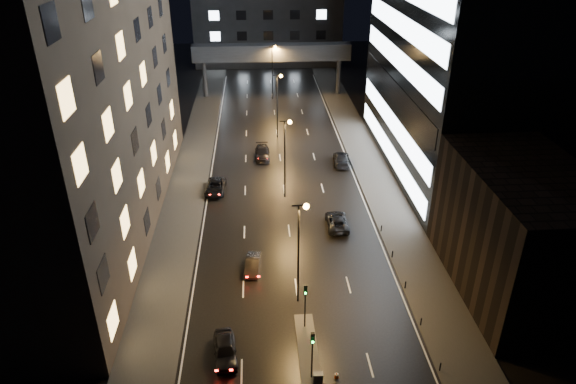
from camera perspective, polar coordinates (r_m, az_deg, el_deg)
name	(u,v)px	position (r m, az deg, el deg)	size (l,w,h in m)	color
ground	(280,158)	(75.19, -0.89, 3.84)	(160.00, 160.00, 0.00)	black
sidewalk_left	(190,175)	(71.16, -10.79, 1.92)	(5.00, 110.00, 0.15)	#383533
sidewalk_right	(372,169)	(72.30, 9.27, 2.49)	(5.00, 110.00, 0.15)	#383533
building_left	(58,44)	(56.97, -24.20, 14.77)	(15.00, 48.00, 40.00)	#2D2319
building_right_low	(519,232)	(50.63, 24.32, -4.05)	(10.00, 18.00, 12.00)	black
building_far	(267,8)	(127.89, -2.33, 19.76)	(34.00, 14.00, 25.00)	#333335
skybridge	(272,53)	(101.11, -1.82, 15.17)	(30.00, 3.00, 10.00)	#333335
median_island	(308,348)	(43.43, 2.19, -16.98)	(1.60, 8.00, 0.15)	#383533
traffic_signal_near	(305,299)	(43.23, 1.93, -11.81)	(0.28, 0.34, 4.40)	black
traffic_signal_far	(312,348)	(39.19, 2.72, -16.95)	(0.28, 0.34, 4.40)	black
bollard_row	(413,303)	(48.24, 13.69, -11.89)	(0.12, 25.12, 0.90)	black
streetlight_near	(300,241)	(43.99, 1.39, -5.48)	(1.45, 0.50, 10.15)	black
streetlight_mid_a	(286,149)	(61.62, -0.21, 4.81)	(1.45, 0.50, 10.15)	black
streetlight_mid_b	(278,98)	(80.36, -1.10, 10.42)	(1.45, 0.50, 10.15)	black
streetlight_far	(273,65)	(99.60, -1.66, 13.88)	(1.45, 0.50, 10.15)	black
car_away_a	(225,350)	(42.66, -7.01, -16.98)	(1.77, 4.39, 1.50)	black
car_away_b	(253,264)	(51.31, -3.94, -8.03)	(1.34, 3.85, 1.27)	black
car_away_c	(215,187)	(65.88, -8.06, 0.55)	(2.34, 5.07, 1.41)	black
car_away_d	(262,153)	(75.01, -2.87, 4.37)	(2.09, 5.13, 1.49)	black
car_toward_a	(337,221)	(58.20, 5.47, -3.25)	(2.30, 4.99, 1.39)	black
car_toward_b	(341,159)	(73.31, 5.95, 3.69)	(2.17, 5.34, 1.55)	black
utility_cabinet	(318,379)	(40.49, 3.35, -20.01)	(0.73, 0.48, 1.09)	#434345
cone_a	(337,375)	(41.42, 5.42, -19.58)	(0.36, 0.36, 0.52)	#EC4A0C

